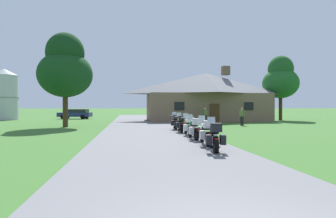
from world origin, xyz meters
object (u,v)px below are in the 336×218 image
bystander_olive_shirt_near_lodge (205,115)px  motorcycle_green_third_in_row (194,129)px  motorcycle_blue_farthest_in_row (175,122)px  bystander_olive_shirt_beside_signpost (242,115)px  parked_navy_suv_far_left (75,114)px  tree_left_near (65,68)px  tree_right_of_lodge (281,79)px  motorcycle_yellow_fourth_in_row (188,126)px  motorcycle_black_nearest_to_camera (214,137)px  metal_silo_distant (4,94)px  motorcycle_yellow_fifth_in_row (181,124)px  motorcycle_white_second_in_row (206,133)px

bystander_olive_shirt_near_lodge → motorcycle_green_third_in_row: bearing=64.6°
motorcycle_blue_farthest_in_row → bystander_olive_shirt_beside_signpost: 8.29m
parked_navy_suv_far_left → tree_left_near: bearing=-163.0°
bystander_olive_shirt_near_lodge → tree_right_of_lodge: 13.84m
motorcycle_yellow_fourth_in_row → tree_left_near: 13.55m
motorcycle_green_third_in_row → tree_right_of_lodge: 26.77m
motorcycle_blue_farthest_in_row → bystander_olive_shirt_beside_signpost: size_ratio=1.24×
motorcycle_black_nearest_to_camera → tree_right_of_lodge: bearing=66.6°
motorcycle_blue_farthest_in_row → metal_silo_distant: bearing=139.2°
motorcycle_yellow_fifth_in_row → bystander_olive_shirt_beside_signpost: (7.04, 6.90, 0.34)m
motorcycle_green_third_in_row → bystander_olive_shirt_beside_signpost: size_ratio=1.24×
tree_left_near → motorcycle_yellow_fourth_in_row: bearing=-44.9°
tree_right_of_lodge → parked_navy_suv_far_left: tree_right_of_lodge is taller
motorcycle_blue_farthest_in_row → bystander_olive_shirt_near_lodge: bystander_olive_shirt_near_lodge is taller
motorcycle_blue_farthest_in_row → tree_left_near: size_ratio=0.25×
motorcycle_yellow_fourth_in_row → metal_silo_distant: metal_silo_distant is taller
parked_navy_suv_far_left → motorcycle_black_nearest_to_camera: bearing=-151.8°
tree_left_near → metal_silo_distant: bearing=125.6°
motorcycle_white_second_in_row → tree_right_of_lodge: bearing=58.5°
motorcycle_white_second_in_row → metal_silo_distant: (-20.00, 29.10, 2.81)m
motorcycle_yellow_fifth_in_row → parked_navy_suv_far_left: 26.67m
motorcycle_yellow_fourth_in_row → motorcycle_black_nearest_to_camera: bearing=-91.6°
bystander_olive_shirt_beside_signpost → bystander_olive_shirt_near_lodge: bearing=-3.9°
metal_silo_distant → motorcycle_yellow_fourth_in_row: bearing=-50.6°
motorcycle_white_second_in_row → bystander_olive_shirt_near_lodge: size_ratio=1.25×
motorcycle_black_nearest_to_camera → bystander_olive_shirt_near_lodge: bearing=85.8°
parked_navy_suv_far_left → motorcycle_blue_farthest_in_row: bearing=-143.0°
motorcycle_white_second_in_row → tree_left_near: (-8.93, 13.67, 4.50)m
parked_navy_suv_far_left → metal_silo_distant: bearing=112.3°
motorcycle_yellow_fourth_in_row → metal_silo_distant: size_ratio=0.31×
tree_left_near → parked_navy_suv_far_left: bearing=97.1°
motorcycle_green_third_in_row → motorcycle_yellow_fifth_in_row: same height
motorcycle_yellow_fifth_in_row → tree_left_near: size_ratio=0.25×
motorcycle_yellow_fourth_in_row → tree_right_of_lodge: bearing=50.6°
motorcycle_white_second_in_row → motorcycle_blue_farthest_in_row: 9.33m
motorcycle_yellow_fourth_in_row → tree_right_of_lodge: (15.87, 18.60, 4.73)m
motorcycle_green_third_in_row → motorcycle_yellow_fourth_in_row: same height
metal_silo_distant → motorcycle_black_nearest_to_camera: bearing=-57.4°
motorcycle_white_second_in_row → tree_right_of_lodge: 28.62m
motorcycle_green_third_in_row → motorcycle_yellow_fourth_in_row: size_ratio=1.00×
motorcycle_green_third_in_row → metal_silo_distant: (-19.96, 26.77, 2.81)m
motorcycle_black_nearest_to_camera → motorcycle_green_third_in_row: bearing=97.4°
motorcycle_green_third_in_row → metal_silo_distant: 33.51m
motorcycle_yellow_fourth_in_row → tree_right_of_lodge: size_ratio=0.25×
motorcycle_black_nearest_to_camera → bystander_olive_shirt_near_lodge: bystander_olive_shirt_near_lodge is taller
motorcycle_green_third_in_row → tree_left_near: size_ratio=0.25×
motorcycle_green_third_in_row → tree_left_near: tree_left_near is taller
motorcycle_white_second_in_row → motorcycle_green_third_in_row: same height
motorcycle_white_second_in_row → motorcycle_green_third_in_row: bearing=93.9°
motorcycle_yellow_fourth_in_row → bystander_olive_shirt_beside_signpost: 11.43m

